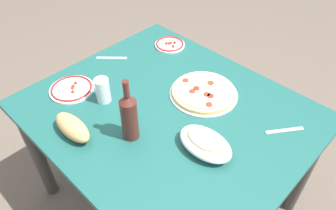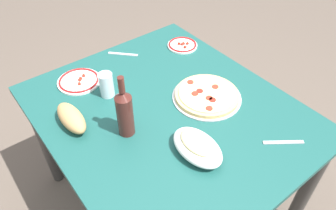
{
  "view_description": "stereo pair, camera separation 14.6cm",
  "coord_description": "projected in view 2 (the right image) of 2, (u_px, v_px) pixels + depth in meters",
  "views": [
    {
      "loc": [
        0.75,
        -0.77,
        1.77
      ],
      "look_at": [
        0.0,
        0.0,
        0.78
      ],
      "focal_mm": 34.43,
      "sensor_mm": 36.0,
      "label": 1
    },
    {
      "loc": [
        0.85,
        -0.66,
        1.77
      ],
      "look_at": [
        0.0,
        0.0,
        0.78
      ],
      "focal_mm": 34.43,
      "sensor_mm": 36.0,
      "label": 2
    }
  ],
  "objects": [
    {
      "name": "side_plate_far",
      "position": [
        79.0,
        81.0,
        1.63
      ],
      "size": [
        0.22,
        0.22,
        0.02
      ],
      "color": "white",
      "rests_on": "dining_table"
    },
    {
      "name": "wine_bottle",
      "position": [
        125.0,
        112.0,
        1.3
      ],
      "size": [
        0.07,
        0.07,
        0.29
      ],
      "color": "#471E19",
      "rests_on": "dining_table"
    },
    {
      "name": "dining_table",
      "position": [
        168.0,
        127.0,
        1.56
      ],
      "size": [
        1.24,
        1.06,
        0.75
      ],
      "color": "#194C47",
      "rests_on": "ground"
    },
    {
      "name": "ground_plane",
      "position": [
        168.0,
        197.0,
        1.99
      ],
      "size": [
        8.0,
        8.0,
        0.0
      ],
      "primitive_type": "plane",
      "color": "brown",
      "rests_on": "ground"
    },
    {
      "name": "water_glass",
      "position": [
        106.0,
        85.0,
        1.52
      ],
      "size": [
        0.07,
        0.07,
        0.12
      ],
      "primitive_type": "cylinder",
      "color": "silver",
      "rests_on": "dining_table"
    },
    {
      "name": "fork_right",
      "position": [
        123.0,
        54.0,
        1.82
      ],
      "size": [
        0.13,
        0.13,
        0.0
      ],
      "primitive_type": "cube",
      "rotation": [
        0.0,
        0.0,
        0.76
      ],
      "color": "#B7B7BC",
      "rests_on": "dining_table"
    },
    {
      "name": "pepperoni_pizza",
      "position": [
        207.0,
        95.0,
        1.54
      ],
      "size": [
        0.33,
        0.33,
        0.03
      ],
      "color": "#B7B7BC",
      "rests_on": "dining_table"
    },
    {
      "name": "side_plate_near",
      "position": [
        182.0,
        45.0,
        1.87
      ],
      "size": [
        0.17,
        0.17,
        0.02
      ],
      "color": "white",
      "rests_on": "dining_table"
    },
    {
      "name": "bread_loaf",
      "position": [
        71.0,
        118.0,
        1.39
      ],
      "size": [
        0.21,
        0.09,
        0.08
      ],
      "primitive_type": "ellipsoid",
      "color": "tan",
      "rests_on": "dining_table"
    },
    {
      "name": "fork_left",
      "position": [
        283.0,
        142.0,
        1.34
      ],
      "size": [
        0.11,
        0.15,
        0.0
      ],
      "primitive_type": "cube",
      "rotation": [
        0.0,
        0.0,
        4.08
      ],
      "color": "#B7B7BC",
      "rests_on": "dining_table"
    },
    {
      "name": "baked_pasta_dish",
      "position": [
        197.0,
        146.0,
        1.27
      ],
      "size": [
        0.24,
        0.15,
        0.08
      ],
      "color": "white",
      "rests_on": "dining_table"
    }
  ]
}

